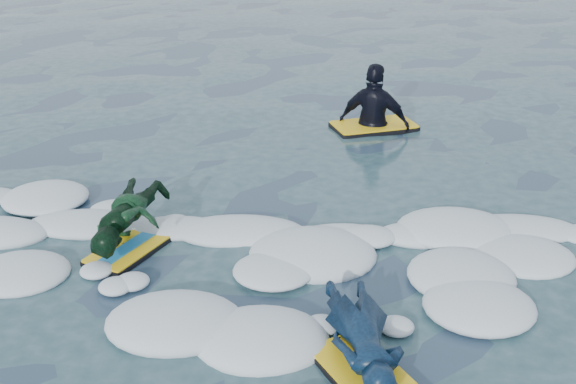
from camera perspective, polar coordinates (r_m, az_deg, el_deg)
name	(u,v)px	position (r m, az deg, el deg)	size (l,w,h in m)	color
ground	(293,308)	(6.44, 0.41, -9.12)	(120.00, 120.00, 0.00)	#1C3343
foam_band	(295,251)	(7.32, 0.54, -4.71)	(12.00, 3.10, 0.30)	white
prone_woman_unit	(364,340)	(5.74, 6.00, -11.54)	(0.93, 1.55, 0.37)	black
prone_child_unit	(131,221)	(7.50, -12.34, -2.25)	(0.87, 1.43, 0.53)	black
waiting_rider_unit	(374,125)	(10.86, 6.81, 5.27)	(1.38, 1.03, 1.84)	black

